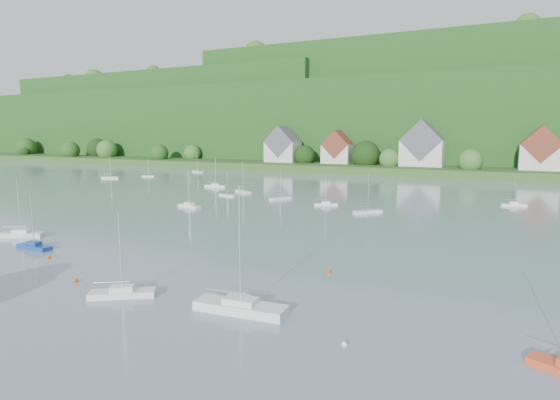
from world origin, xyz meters
name	(u,v)px	position (x,y,z in m)	size (l,w,h in m)	color
far_shore_strip	(414,167)	(0.00, 200.00, 1.50)	(600.00, 60.00, 3.00)	#2B531F
forested_ridge	(439,120)	(0.39, 268.57, 22.89)	(620.00, 181.22, 69.89)	#123B12
village_building_0	(283,147)	(-55.00, 187.00, 9.51)	(14.00, 10.40, 16.00)	beige
village_building_1	(338,150)	(-30.00, 189.00, 8.75)	(12.00, 9.36, 14.00)	beige
village_building_2	(422,147)	(5.00, 188.00, 10.27)	(16.00, 11.44, 18.00)	beige
village_building_3	(540,151)	(45.00, 186.00, 9.43)	(13.00, 10.40, 15.50)	beige
near_sailboat_1	(34,246)	(-23.40, 43.15, 0.42)	(5.67, 1.73, 7.60)	navy
near_sailboat_3	(122,292)	(1.27, 34.66, 0.45)	(6.14, 4.91, 8.40)	silver
near_sailboat_4	(240,306)	(13.56, 36.39, 0.54)	(8.56, 3.06, 11.33)	silver
near_sailboat_6	(21,234)	(-31.97, 47.14, 0.46)	(6.64, 4.58, 8.81)	silver
mooring_buoy_0	(76,282)	(-6.59, 35.80, 0.00)	(0.50, 0.50, 0.50)	#F54F00
mooring_buoy_1	(344,346)	(23.87, 34.26, 0.00)	(0.46, 0.46, 0.46)	white
mooring_buoy_2	(328,273)	(16.62, 50.61, 0.00)	(0.47, 0.47, 0.47)	#F54F00
mooring_buoy_3	(49,258)	(-17.41, 40.79, 0.00)	(0.50, 0.50, 0.50)	#F54F00
mooring_buoy_4	(553,355)	(37.72, 39.48, 0.00)	(0.48, 0.48, 0.48)	white
far_sailboat_cluster	(383,195)	(7.09, 116.32, 0.37)	(194.46, 80.50, 8.71)	silver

